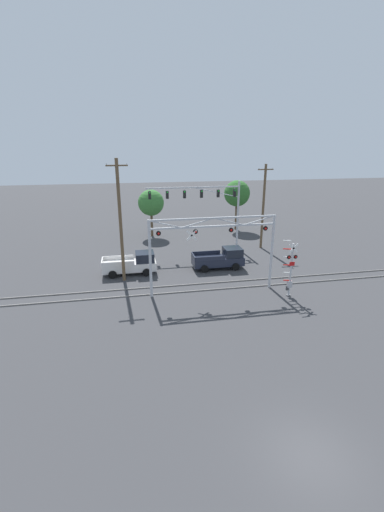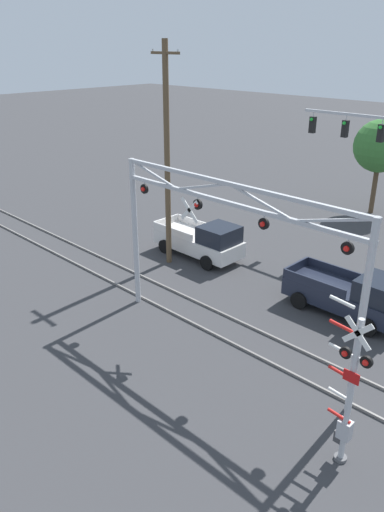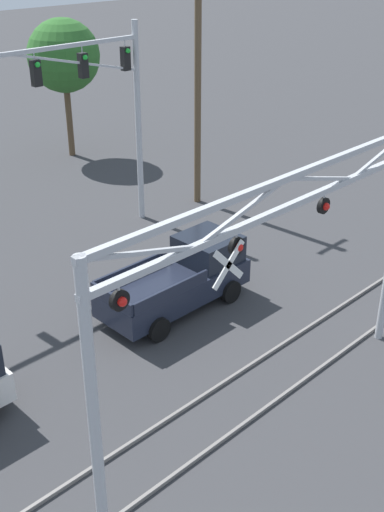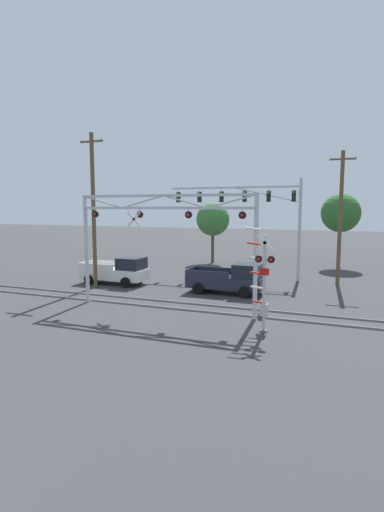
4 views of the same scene
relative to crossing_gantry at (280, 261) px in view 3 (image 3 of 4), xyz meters
The scene contains 7 objects.
rail_track_near 4.39m from the crossing_gantry, 87.26° to the left, with size 80.00×0.08×0.10m, color gray.
rail_track_far 4.71m from the crossing_gantry, 89.55° to the left, with size 80.00×0.08×0.10m, color gray.
crossing_gantry is the anchor object (origin of this frame).
traffic_signal_span 12.09m from the crossing_gantry, 76.47° to the left, with size 10.69×0.39×7.86m.
pickup_truck_lead 6.83m from the crossing_gantry, 67.58° to the left, with size 5.04×2.19×2.04m.
utility_pole_right 14.33m from the crossing_gantry, 52.11° to the left, with size 1.80×0.28×9.70m.
background_tree_far_left_verge 22.37m from the crossing_gantry, 67.26° to the left, with size 3.63×3.63×6.97m.
Camera 3 is at (-9.96, 8.88, 10.83)m, focal length 45.00 mm.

